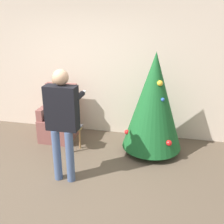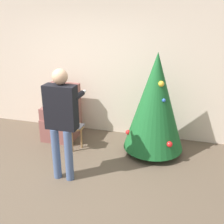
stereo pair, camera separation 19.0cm
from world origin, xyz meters
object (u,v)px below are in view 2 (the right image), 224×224
(person_standing, at_px, (61,116))
(side_stool, at_px, (74,130))
(christmas_tree, at_px, (155,102))
(armchair, at_px, (62,119))
(person_seated, at_px, (60,104))

(person_standing, distance_m, side_stool, 1.10)
(person_standing, height_order, side_stool, person_standing)
(side_stool, bearing_deg, christmas_tree, 10.43)
(armchair, bearing_deg, side_stool, -43.70)
(person_standing, bearing_deg, side_stool, 103.62)
(christmas_tree, xyz_separation_m, person_standing, (-1.20, -1.12, 0.06))
(armchair, bearing_deg, person_seated, -90.00)
(christmas_tree, height_order, armchair, christmas_tree)
(armchair, relative_size, side_stool, 2.36)
(person_standing, xyz_separation_m, side_stool, (-0.21, 0.86, -0.64))
(person_seated, relative_size, side_stool, 2.80)
(christmas_tree, distance_m, person_standing, 1.64)
(christmas_tree, relative_size, side_stool, 3.97)
(christmas_tree, bearing_deg, armchair, 174.88)
(armchair, distance_m, person_standing, 1.58)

